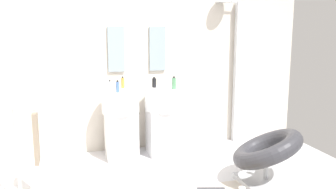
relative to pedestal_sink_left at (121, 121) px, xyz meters
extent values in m
cube|color=beige|center=(0.28, 0.37, 0.81)|extent=(4.80, 0.10, 2.60)
cube|color=white|center=(0.00, 0.00, -0.18)|extent=(0.40, 0.40, 0.61)
cylinder|color=white|center=(0.00, 0.00, 0.26)|extent=(0.48, 0.48, 0.29)
cylinder|color=#B7BABF|center=(0.00, 0.13, 0.46)|extent=(0.02, 0.02, 0.10)
cube|color=white|center=(0.56, 0.00, -0.18)|extent=(0.40, 0.40, 0.61)
cylinder|color=white|center=(0.56, 0.00, 0.26)|extent=(0.48, 0.48, 0.29)
cylinder|color=#B7BABF|center=(0.56, 0.13, 0.46)|extent=(0.02, 0.02, 0.10)
cube|color=#8C9EA8|center=(0.00, 0.30, 0.91)|extent=(0.22, 0.03, 0.60)
cube|color=#8C9EA8|center=(0.56, 0.30, 0.91)|extent=(0.22, 0.03, 0.60)
cube|color=#B7BABF|center=(1.78, 0.25, 0.54)|extent=(0.14, 0.08, 2.05)
cylinder|color=#B7BABF|center=(1.63, 0.23, 1.54)|extent=(0.30, 0.02, 0.02)
cylinder|color=#B7BABF|center=(1.48, 0.20, 1.54)|extent=(0.24, 0.24, 0.02)
cube|color=#B7BABF|center=(1.40, -1.25, -0.46)|extent=(0.56, 0.50, 0.06)
cylinder|color=#B7BABF|center=(1.40, -1.25, -0.29)|extent=(0.05, 0.05, 0.34)
torus|color=#333338|center=(1.40, -1.25, -0.09)|extent=(1.08, 1.08, 0.49)
cylinder|color=#B7BABF|center=(-1.14, -1.00, -0.01)|extent=(0.03, 0.03, 0.95)
cylinder|color=#B7BABF|center=(-0.96, -1.00, 0.41)|extent=(0.36, 0.02, 0.02)
cube|color=gray|center=(-0.96, -1.00, 0.16)|extent=(0.04, 0.22, 0.50)
cylinder|color=#C68C38|center=(0.05, 0.13, 0.48)|extent=(0.04, 0.04, 0.13)
cylinder|color=black|center=(0.05, 0.13, 0.56)|extent=(0.02, 0.02, 0.02)
cylinder|color=black|center=(0.47, 0.08, 0.47)|extent=(0.05, 0.05, 0.12)
cylinder|color=black|center=(0.47, 0.08, 0.54)|extent=(0.03, 0.03, 0.02)
cylinder|color=silver|center=(-0.13, -0.01, 0.47)|extent=(0.04, 0.04, 0.12)
cylinder|color=black|center=(-0.13, -0.01, 0.54)|extent=(0.02, 0.02, 0.02)
cylinder|color=#59996B|center=(0.68, -0.13, 0.48)|extent=(0.05, 0.05, 0.15)
cylinder|color=black|center=(0.68, -0.13, 0.57)|extent=(0.03, 0.03, 0.02)
cylinder|color=#4C72B7|center=(-0.05, -0.17, 0.48)|extent=(0.04, 0.04, 0.13)
cylinder|color=black|center=(-0.05, -0.17, 0.55)|extent=(0.02, 0.02, 0.02)
cylinder|color=#99999E|center=(0.69, -0.08, 0.48)|extent=(0.04, 0.04, 0.13)
cylinder|color=black|center=(0.69, -0.08, 0.55)|extent=(0.02, 0.02, 0.02)
camera|label=1|loc=(-0.63, -4.56, 1.21)|focal=38.85mm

